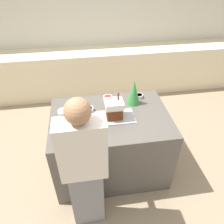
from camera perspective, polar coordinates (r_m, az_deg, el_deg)
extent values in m
plane|color=gray|center=(3.23, -0.39, -13.87)|extent=(12.00, 12.00, 0.00)
cube|color=beige|center=(4.57, -5.19, 21.74)|extent=(8.00, 0.05, 2.60)
cube|color=beige|center=(4.57, -4.27, 10.41)|extent=(6.00, 0.60, 0.91)
cube|color=#514C47|center=(2.89, -0.42, -8.20)|extent=(1.42, 0.98, 0.91)
cube|color=#9E9EA8|center=(2.57, 0.56, -1.31)|extent=(0.48, 0.29, 0.01)
cube|color=#5B2D14|center=(2.52, 0.57, 0.03)|extent=(0.18, 0.16, 0.14)
cube|color=white|center=(2.46, 0.59, 2.07)|extent=(0.20, 0.18, 0.08)
cylinder|color=#5B2D14|center=(2.44, 1.66, 4.14)|extent=(0.02, 0.02, 0.09)
cone|color=#33843D|center=(2.73, 5.71, 5.15)|extent=(0.17, 0.17, 0.32)
cylinder|color=white|center=(2.66, -6.31, 0.63)|extent=(0.13, 0.13, 0.05)
cylinder|color=red|center=(2.65, -6.34, 0.98)|extent=(0.11, 0.11, 0.01)
cylinder|color=silver|center=(2.85, -1.13, 3.67)|extent=(0.12, 0.12, 0.05)
cylinder|color=red|center=(2.84, -1.13, 3.99)|extent=(0.09, 0.09, 0.01)
cylinder|color=silver|center=(2.92, 7.13, 4.17)|extent=(0.09, 0.09, 0.04)
cylinder|color=orange|center=(2.92, 7.16, 4.43)|extent=(0.08, 0.08, 0.01)
cylinder|color=silver|center=(2.67, -12.55, -0.10)|extent=(0.13, 0.13, 0.05)
cylinder|color=pink|center=(2.66, -12.61, 0.23)|extent=(0.11, 0.11, 0.01)
cube|color=slate|center=(2.51, -6.36, -20.96)|extent=(0.33, 0.18, 0.80)
cube|color=silver|center=(1.94, -7.80, -9.80)|extent=(0.43, 0.19, 0.63)
sphere|color=#996B4C|center=(1.66, -9.01, 0.21)|extent=(0.22, 0.22, 0.22)
cylinder|color=#996B4C|center=(2.00, -8.40, -2.59)|extent=(0.07, 0.43, 0.07)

